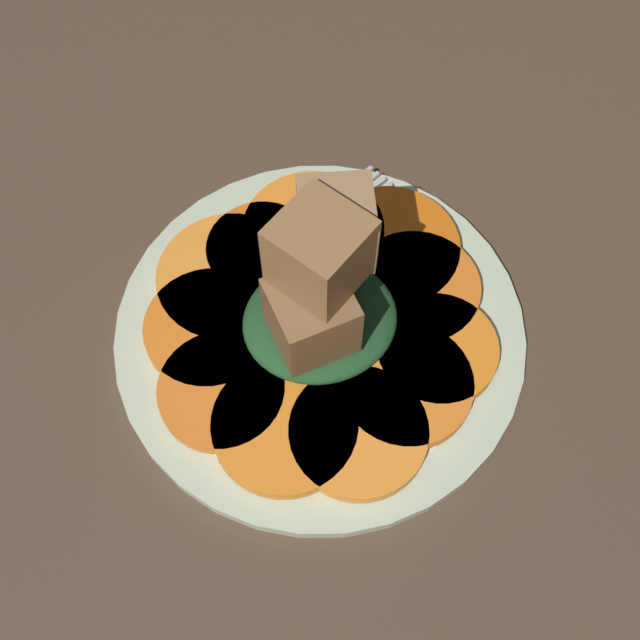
# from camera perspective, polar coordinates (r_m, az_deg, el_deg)

# --- Properties ---
(table_slab) EXTENTS (1.20, 1.20, 0.02)m
(table_slab) POSITION_cam_1_polar(r_m,az_deg,el_deg) (0.54, -0.00, -1.54)
(table_slab) COLOR #4C3828
(table_slab) RESTS_ON ground
(plate) EXTENTS (0.27, 0.27, 0.01)m
(plate) POSITION_cam_1_polar(r_m,az_deg,el_deg) (0.53, -0.00, -0.81)
(plate) COLOR beige
(plate) RESTS_ON table_slab
(carrot_slice_0) EXTENTS (0.09, 0.09, 0.01)m
(carrot_slice_0) POSITION_cam_1_polar(r_m,az_deg,el_deg) (0.53, 6.81, 2.24)
(carrot_slice_0) COLOR orange
(carrot_slice_0) RESTS_ON plate
(carrot_slice_1) EXTENTS (0.10, 0.10, 0.01)m
(carrot_slice_1) POSITION_cam_1_polar(r_m,az_deg,el_deg) (0.55, 4.84, 5.15)
(carrot_slice_1) COLOR #D45E12
(carrot_slice_1) RESTS_ON plate
(carrot_slice_2) EXTENTS (0.10, 0.10, 0.01)m
(carrot_slice_2) POSITION_cam_1_polar(r_m,az_deg,el_deg) (0.55, -0.48, 6.31)
(carrot_slice_2) COLOR orange
(carrot_slice_2) RESTS_ON plate
(carrot_slice_3) EXTENTS (0.07, 0.07, 0.01)m
(carrot_slice_3) POSITION_cam_1_polar(r_m,az_deg,el_deg) (0.55, -4.18, 4.98)
(carrot_slice_3) COLOR orange
(carrot_slice_3) RESTS_ON plate
(carrot_slice_4) EXTENTS (0.10, 0.10, 0.01)m
(carrot_slice_4) POSITION_cam_1_polar(r_m,az_deg,el_deg) (0.54, -6.40, 3.02)
(carrot_slice_4) COLOR orange
(carrot_slice_4) RESTS_ON plate
(carrot_slice_5) EXTENTS (0.09, 0.09, 0.01)m
(carrot_slice_5) POSITION_cam_1_polar(r_m,az_deg,el_deg) (0.52, -7.81, -0.59)
(carrot_slice_5) COLOR orange
(carrot_slice_5) RESTS_ON plate
(carrot_slice_6) EXTENTS (0.08, 0.08, 0.01)m
(carrot_slice_6) POSITION_cam_1_polar(r_m,az_deg,el_deg) (0.50, -7.02, -5.01)
(carrot_slice_6) COLOR orange
(carrot_slice_6) RESTS_ON plate
(carrot_slice_7) EXTENTS (0.09, 0.09, 0.01)m
(carrot_slice_7) POSITION_cam_1_polar(r_m,az_deg,el_deg) (0.49, -2.52, -7.48)
(carrot_slice_7) COLOR orange
(carrot_slice_7) RESTS_ON plate
(carrot_slice_8) EXTENTS (0.08, 0.08, 0.01)m
(carrot_slice_8) POSITION_cam_1_polar(r_m,az_deg,el_deg) (0.49, 2.76, -7.96)
(carrot_slice_8) COLOR orange
(carrot_slice_8) RESTS_ON plate
(carrot_slice_9) EXTENTS (0.08, 0.08, 0.01)m
(carrot_slice_9) POSITION_cam_1_polar(r_m,az_deg,el_deg) (0.50, 6.11, -4.58)
(carrot_slice_9) COLOR orange
(carrot_slice_9) RESTS_ON plate
(carrot_slice_10) EXTENTS (0.08, 0.08, 0.01)m
(carrot_slice_10) POSITION_cam_1_polar(r_m,az_deg,el_deg) (0.51, 8.32, -2.10)
(carrot_slice_10) COLOR orange
(carrot_slice_10) RESTS_ON plate
(center_pile) EXTENTS (0.10, 0.09, 0.11)m
(center_pile) POSITION_cam_1_polar(r_m,az_deg,el_deg) (0.48, 0.03, 2.05)
(center_pile) COLOR #1E4723
(center_pile) RESTS_ON plate
(fork) EXTENTS (0.18, 0.10, 0.00)m
(fork) POSITION_cam_1_polar(r_m,az_deg,el_deg) (0.55, -2.51, 5.01)
(fork) COLOR #B2B2B7
(fork) RESTS_ON plate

